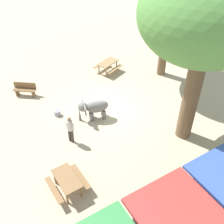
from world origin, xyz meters
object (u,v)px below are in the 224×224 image
feed_bucket (57,113)px  picnic_table_near (67,181)px  person_handler (70,128)px  elephant (94,107)px  picnic_table_far (108,65)px  wooden_bench (25,89)px  shade_tree_main (210,15)px

feed_bucket → picnic_table_near: bearing=72.9°
person_handler → feed_bucket: (-0.18, -2.36, -0.79)m
elephant → person_handler: bearing=46.4°
elephant → picnic_table_far: (-3.27, -4.02, -0.18)m
elephant → person_handler: 2.16m
person_handler → picnic_table_near: size_ratio=1.04×
person_handler → feed_bucket: 2.49m
wooden_bench → picnic_table_far: (-5.91, 0.21, 0.12)m
person_handler → wooden_bench: size_ratio=1.19×
wooden_bench → picnic_table_far: size_ratio=0.70×
wooden_bench → person_handler: bearing=135.4°
person_handler → picnic_table_far: 7.23m
elephant → wooden_bench: elephant is taller
picnic_table_near → picnic_table_far: same height
picnic_table_far → feed_bucket: 5.68m
picnic_table_near → feed_bucket: bearing=-19.2°
elephant → picnic_table_near: 4.88m
picnic_table_near → picnic_table_far: bearing=-42.4°
elephant → feed_bucket: elephant is taller
feed_bucket → wooden_bench: bearing=-72.2°
picnic_table_far → picnic_table_near: bearing=28.8°
picnic_table_far → wooden_bench: bearing=-22.9°
person_handler → shade_tree_main: size_ratio=0.19×
elephant → shade_tree_main: shade_tree_main is taller
wooden_bench → picnic_table_far: 5.92m
person_handler → wooden_bench: 5.34m
picnic_table_far → person_handler: bearing=23.6°
picnic_table_far → feed_bucket: size_ratio=5.36×
person_handler → picnic_table_far: size_ratio=0.84×
wooden_bench → feed_bucket: wooden_bench is taller
shade_tree_main → picnic_table_far: shade_tree_main is taller
picnic_table_far → elephant: bearing=30.0°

